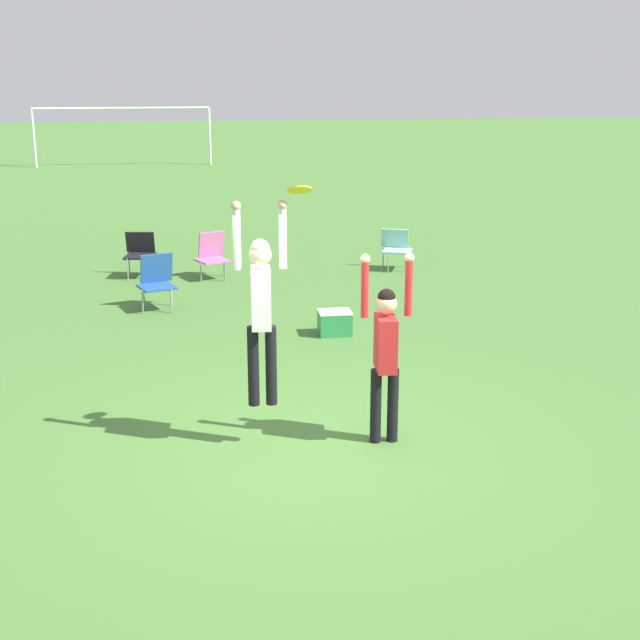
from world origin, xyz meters
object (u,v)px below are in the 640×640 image
frisbee (300,190)px  camping_chair_1 (157,279)px  camping_chair_2 (212,253)px  person_jumping (261,299)px  person_defending (386,345)px  camping_chair_0 (396,246)px  cooler_box (335,323)px  camping_chair_3 (140,251)px

frisbee → camping_chair_1: (-1.71, 5.90, -2.23)m
camping_chair_2 → camping_chair_1: bearing=39.6°
frisbee → person_jumping: bearing=179.9°
person_defending → camping_chair_0: size_ratio=2.65×
frisbee → camping_chair_1: 6.54m
frisbee → camping_chair_0: (2.93, 8.28, -2.28)m
person_jumping → person_defending: bearing=-90.0°
person_jumping → person_defending: 1.40m
camping_chair_0 → camping_chair_2: (-3.67, -0.26, 0.02)m
camping_chair_0 → person_jumping: bearing=88.6°
camping_chair_0 → camping_chair_1: 5.22m
person_defending → frisbee: frisbee is taller
camping_chair_0 → cooler_box: 4.75m
frisbee → camping_chair_0: bearing=70.5°
person_defending → frisbee: size_ratio=8.32×
person_jumping → camping_chair_3: bearing=15.1°
frisbee → camping_chair_0: 9.07m
frisbee → camping_chair_2: size_ratio=0.29×
camping_chair_0 → camping_chair_3: bearing=19.6°
camping_chair_0 → camping_chair_2: bearing=24.6°
camping_chair_1 → camping_chair_3: bearing=-101.3°
person_jumping → cooler_box: 4.44m
person_jumping → camping_chair_2: (-0.33, 8.02, -1.14)m
camping_chair_2 → cooler_box: 4.43m
frisbee → camping_chair_1: size_ratio=0.28×
person_defending → camping_chair_2: (-1.63, 8.10, -0.62)m
person_defending → cooler_box: (0.11, 4.04, -0.92)m
camping_chair_3 → camping_chair_0: bearing=-171.7°
person_defending → camping_chair_1: (-2.60, 5.98, -0.60)m
person_jumping → camping_chair_2: bearing=6.0°
camping_chair_2 → camping_chair_0: bearing=158.5°
person_jumping → frisbee: 1.18m
camping_chair_1 → cooler_box: camping_chair_1 is taller
person_jumping → camping_chair_1: 6.15m
frisbee → camping_chair_1: bearing=106.2°
person_defending → camping_chair_1: bearing=-152.8°
person_jumping → frisbee: (0.41, -0.00, 1.11)m
person_defending → cooler_box: 4.14m
camping_chair_1 → camping_chair_3: size_ratio=1.07×
person_jumping → cooler_box: size_ratio=4.37×
camping_chair_1 → camping_chair_2: (0.97, 2.11, -0.02)m
person_jumping → person_defending: (1.30, -0.08, -0.52)m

